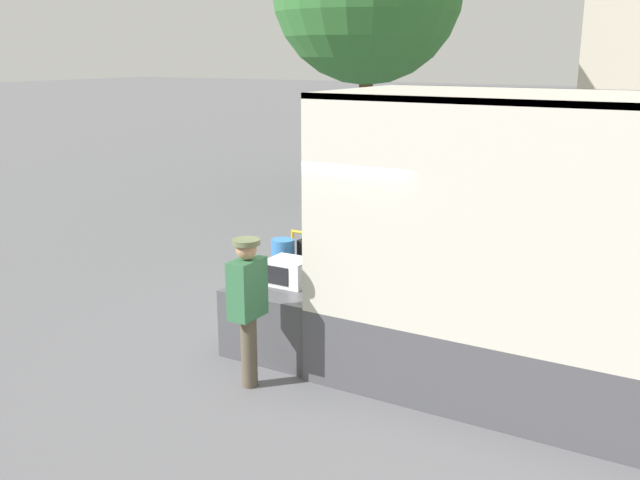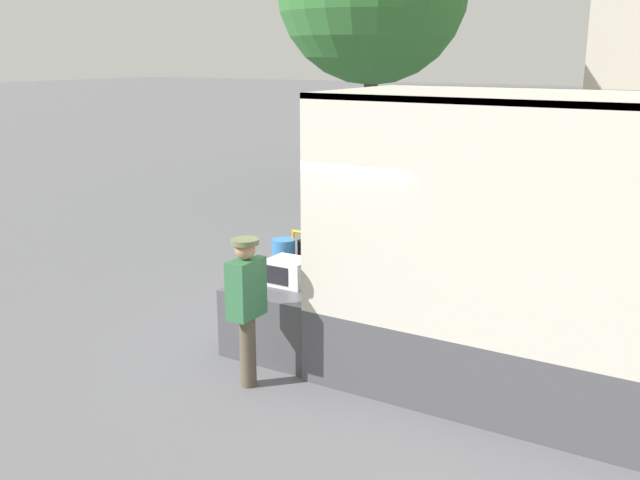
{
  "view_description": "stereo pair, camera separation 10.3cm",
  "coord_description": "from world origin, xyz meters",
  "px_view_note": "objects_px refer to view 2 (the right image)",
  "views": [
    {
      "loc": [
        3.9,
        -7.42,
        3.58
      ],
      "look_at": [
        -0.32,
        -0.2,
        1.39
      ],
      "focal_mm": 40.0,
      "sensor_mm": 36.0,
      "label": 1
    },
    {
      "loc": [
        3.99,
        -7.37,
        3.58
      ],
      "look_at": [
        -0.32,
        -0.2,
        1.39
      ],
      "focal_mm": 40.0,
      "sensor_mm": 36.0,
      "label": 2
    }
  ],
  "objects_px": {
    "microwave": "(289,272)",
    "orange_bucket": "(283,254)",
    "worker_person": "(246,297)",
    "portable_generator": "(323,252)"
  },
  "relations": [
    {
      "from": "portable_generator",
      "to": "orange_bucket",
      "type": "xyz_separation_m",
      "value": [
        -0.39,
        -0.36,
        0.01
      ]
    },
    {
      "from": "microwave",
      "to": "portable_generator",
      "type": "relative_size",
      "value": 0.8
    },
    {
      "from": "orange_bucket",
      "to": "portable_generator",
      "type": "bearing_deg",
      "value": 42.82
    },
    {
      "from": "microwave",
      "to": "worker_person",
      "type": "height_order",
      "value": "worker_person"
    },
    {
      "from": "portable_generator",
      "to": "worker_person",
      "type": "height_order",
      "value": "worker_person"
    },
    {
      "from": "orange_bucket",
      "to": "worker_person",
      "type": "height_order",
      "value": "worker_person"
    },
    {
      "from": "portable_generator",
      "to": "worker_person",
      "type": "distance_m",
      "value": 1.99
    },
    {
      "from": "microwave",
      "to": "portable_generator",
      "type": "distance_m",
      "value": 0.88
    },
    {
      "from": "microwave",
      "to": "worker_person",
      "type": "distance_m",
      "value": 1.11
    },
    {
      "from": "microwave",
      "to": "orange_bucket",
      "type": "height_order",
      "value": "orange_bucket"
    }
  ]
}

